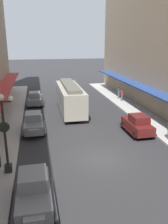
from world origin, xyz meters
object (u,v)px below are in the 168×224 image
Objects in this scene: parked_car_2 at (34,190)px; lamp_post_with_clock at (4,131)px; fire_hydrant at (150,123)px; pedestrian_4 at (119,93)px; parked_car_3 at (138,124)px; parked_car_1 at (34,122)px; parked_car_0 at (35,98)px; streetcar at (70,97)px; pedestrian_5 at (122,95)px.

lamp_post_with_clock is (-1.64, 3.49, 2.04)m from parked_car_2.
pedestrian_4 is (1.13, 12.02, 0.45)m from fire_hydrant.
lamp_post_with_clock is at bearing -156.48° from parked_car_3.
fire_hydrant is (11.13, -1.48, -0.38)m from parked_car_1.
parked_car_0 and parked_car_3 have the same top height.
parked_car_0 is at bearing -176.49° from pedestrian_4.
streetcar is at bearing 133.03° from fire_hydrant.
parked_car_3 is 1.92m from fire_hydrant.
pedestrian_4 is at bearing 84.64° from fire_hydrant.
fire_hydrant is at bearing -7.57° from parked_car_1.
parked_car_0 is 5.26× the size of fire_hydrant.
parked_car_1 is 0.83× the size of lamp_post_with_clock.
streetcar reaches higher than parked_car_1.
parked_car_0 is 12.09m from pedestrian_4.
pedestrian_4 is at bearing 77.72° from parked_car_3.
parked_car_0 is 2.58× the size of pedestrian_4.
fire_hydrant is (10.94, -11.28, -0.38)m from parked_car_0.
pedestrian_5 is (2.75, 11.45, 0.07)m from parked_car_3.
parked_car_1 is 9.74m from parked_car_3.
lamp_post_with_clock is 22.58m from pedestrian_4.
parked_car_0 is at bearing 134.11° from fire_hydrant.
parked_car_2 is at bearing -140.46° from fire_hydrant.
parked_car_1 is at bearing 172.43° from fire_hydrant.
lamp_post_with_clock is 3.09× the size of pedestrian_5.
pedestrian_4 is at bearing 51.91° from lamp_post_with_clock.
parked_car_3 is at bearing 41.37° from parked_car_2.
parked_car_0 is 5.83m from streetcar.
pedestrian_5 is (-0.05, -1.44, 0.00)m from pedestrian_4.
parked_car_1 is 11.23m from fire_hydrant.
parked_car_3 is 11.78m from pedestrian_5.
parked_car_1 is at bearing 77.22° from lamp_post_with_clock.
streetcar is 14.31m from lamp_post_with_clock.
pedestrian_5 is (12.01, -0.70, 0.07)m from parked_car_0.
parked_car_0 reaches higher than fire_hydrant.
pedestrian_5 is (7.87, 3.30, -0.89)m from streetcar.
streetcar is 9.28m from pedestrian_4.
parked_car_1 reaches higher than pedestrian_5.
parked_car_2 is 24.47m from pedestrian_4.
lamp_post_with_clock is at bearing -130.35° from pedestrian_5.
pedestrian_5 is (13.82, 16.27, -1.97)m from lamp_post_with_clock.
streetcar is 11.73× the size of fire_hydrant.
parked_car_0 reaches higher than pedestrian_5.
fire_hydrant is at bearing -45.89° from parked_car_0.
parked_car_1 is at bearing -91.10° from parked_car_0.
parked_car_1 is 16.17m from pedestrian_4.
parked_car_0 is 1.01× the size of parked_car_3.
streetcar is (4.14, -4.00, 0.96)m from parked_car_0.
parked_car_0 is at bearing 176.69° from pedestrian_5.
pedestrian_4 and pedestrian_5 have the same top height.
lamp_post_with_clock is 3.09× the size of pedestrian_4.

